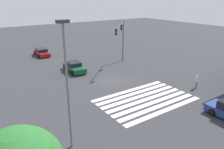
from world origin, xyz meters
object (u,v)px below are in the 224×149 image
object	(u,v)px
car_2	(42,52)
pedestrian	(197,80)
street_light_pole_a	(67,78)
car_0	(74,67)
traffic_signal_mast	(121,35)

from	to	relation	value
car_2	pedestrian	world-z (taller)	pedestrian
car_2	pedestrian	size ratio (longest dim) A/B	2.59
street_light_pole_a	car_0	bearing A→B (deg)	64.21
car_2	street_light_pole_a	distance (m)	28.77
traffic_signal_mast	street_light_pole_a	size ratio (longest dim) A/B	0.73
traffic_signal_mast	car_2	xyz separation A→B (m)	(-8.99, 12.82, -4.22)
car_0	pedestrian	bearing A→B (deg)	36.54
traffic_signal_mast	car_2	distance (m)	16.22
traffic_signal_mast	pedestrian	size ratio (longest dim) A/B	3.76
traffic_signal_mast	car_2	size ratio (longest dim) A/B	1.45
car_0	street_light_pole_a	xyz separation A→B (m)	(-7.63, -15.80, 4.74)
pedestrian	street_light_pole_a	xyz separation A→B (m)	(-17.15, -1.61, 4.43)
traffic_signal_mast	pedestrian	world-z (taller)	traffic_signal_mast
car_0	pedestrian	xyz separation A→B (m)	(9.52, -14.19, 0.32)
car_0	street_light_pole_a	size ratio (longest dim) A/B	0.52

